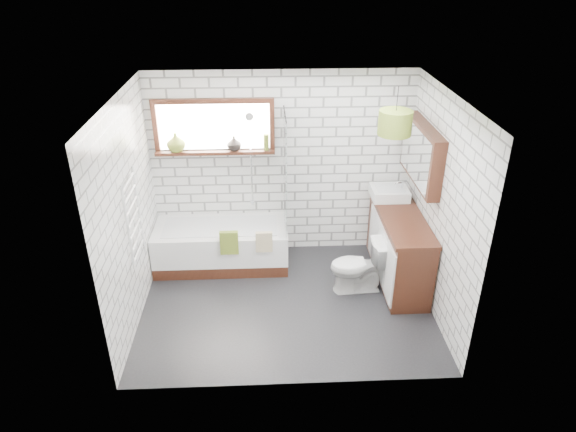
{
  "coord_description": "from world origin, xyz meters",
  "views": [
    {
      "loc": [
        -0.22,
        -4.99,
        3.79
      ],
      "look_at": [
        0.03,
        0.25,
        1.05
      ],
      "focal_mm": 32.0,
      "sensor_mm": 36.0,
      "label": 1
    }
  ],
  "objects_px": {
    "bathtub": "(222,245)",
    "vanity": "(399,246)",
    "pendant": "(395,123)",
    "toilet": "(358,266)",
    "basin": "(389,193)"
  },
  "relations": [
    {
      "from": "toilet",
      "to": "pendant",
      "type": "xyz_separation_m",
      "value": [
        0.32,
        0.15,
        1.76
      ]
    },
    {
      "from": "vanity",
      "to": "basin",
      "type": "xyz_separation_m",
      "value": [
        -0.06,
        0.47,
        0.52
      ]
    },
    {
      "from": "basin",
      "to": "toilet",
      "type": "relative_size",
      "value": 0.68
    },
    {
      "from": "basin",
      "to": "toilet",
      "type": "xyz_separation_m",
      "value": [
        -0.5,
        -0.74,
        -0.64
      ]
    },
    {
      "from": "basin",
      "to": "toilet",
      "type": "distance_m",
      "value": 1.09
    },
    {
      "from": "toilet",
      "to": "pendant",
      "type": "bearing_deg",
      "value": 111.33
    },
    {
      "from": "toilet",
      "to": "pendant",
      "type": "relative_size",
      "value": 1.84
    },
    {
      "from": "toilet",
      "to": "pendant",
      "type": "distance_m",
      "value": 1.79
    },
    {
      "from": "basin",
      "to": "pendant",
      "type": "xyz_separation_m",
      "value": [
        -0.17,
        -0.59,
        1.12
      ]
    },
    {
      "from": "bathtub",
      "to": "pendant",
      "type": "bearing_deg",
      "value": -14.7
    },
    {
      "from": "vanity",
      "to": "basin",
      "type": "relative_size",
      "value": 3.41
    },
    {
      "from": "vanity",
      "to": "bathtub",
      "type": "bearing_deg",
      "value": 169.46
    },
    {
      "from": "bathtub",
      "to": "vanity",
      "type": "bearing_deg",
      "value": -10.54
    },
    {
      "from": "toilet",
      "to": "bathtub",
      "type": "bearing_deg",
      "value": -115.58
    },
    {
      "from": "bathtub",
      "to": "basin",
      "type": "relative_size",
      "value": 3.72
    }
  ]
}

